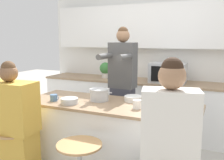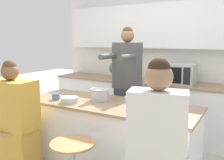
{
  "view_description": "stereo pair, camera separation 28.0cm",
  "coord_description": "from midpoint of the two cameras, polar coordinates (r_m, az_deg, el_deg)",
  "views": [
    {
      "loc": [
        1.13,
        -2.45,
        1.61
      ],
      "look_at": [
        0.0,
        0.07,
        1.15
      ],
      "focal_mm": 40.0,
      "sensor_mm": 36.0,
      "label": 1
    },
    {
      "loc": [
        1.38,
        -2.32,
        1.61
      ],
      "look_at": [
        0.0,
        0.07,
        1.15
      ],
      "focal_mm": 40.0,
      "sensor_mm": 36.0,
      "label": 2
    }
  ],
  "objects": [
    {
      "name": "back_counter",
      "position": [
        4.3,
        6.31,
        -6.19
      ],
      "size": [
        3.76,
        0.65,
        0.91
      ],
      "color": "white",
      "rests_on": "ground_plane"
    },
    {
      "name": "potted_plant",
      "position": [
        4.49,
        -3.29,
        2.47
      ],
      "size": [
        0.21,
        0.21,
        0.28
      ],
      "color": "beige",
      "rests_on": "back_counter"
    },
    {
      "name": "coffee_cup_near",
      "position": [
        2.56,
        2.65,
        -5.61
      ],
      "size": [
        0.12,
        0.09,
        0.09
      ],
      "color": "white",
      "rests_on": "kitchen_island"
    },
    {
      "name": "fruit_bowl",
      "position": [
        2.82,
        -12.54,
        -4.71
      ],
      "size": [
        0.19,
        0.19,
        0.06
      ],
      "color": "#B7BABC",
      "rests_on": "kitchen_island"
    },
    {
      "name": "microwave",
      "position": [
        4.05,
        10.73,
        1.6
      ],
      "size": [
        0.56,
        0.38,
        0.32
      ],
      "color": "#B2B5B7",
      "rests_on": "back_counter"
    },
    {
      "name": "person_wrapped_blanket",
      "position": [
        2.84,
        -24.46,
        -11.11
      ],
      "size": [
        0.53,
        0.33,
        1.4
      ],
      "rotation": [
        0.0,
        0.0,
        0.09
      ],
      "color": "gold",
      "rests_on": "ground_plane"
    },
    {
      "name": "wall_back",
      "position": [
        4.45,
        7.81,
        8.45
      ],
      "size": [
        4.06,
        0.22,
        2.7
      ],
      "color": "silver",
      "rests_on": "ground_plane"
    },
    {
      "name": "person_cooking",
      "position": [
        3.42,
        0.05,
        -2.79
      ],
      "size": [
        0.35,
        0.56,
        1.77
      ],
      "rotation": [
        0.0,
        0.0,
        -0.01
      ],
      "color": "#383842",
      "rests_on": "ground_plane"
    },
    {
      "name": "kitchen_island",
      "position": [
        2.93,
        -3.42,
        -13.76
      ],
      "size": [
        1.98,
        0.74,
        0.9
      ],
      "color": "black",
      "rests_on": "ground_plane"
    },
    {
      "name": "cooking_pot",
      "position": [
        2.89,
        -5.7,
        -3.4
      ],
      "size": [
        0.31,
        0.23,
        0.14
      ],
      "color": "#B7BABC",
      "rests_on": "kitchen_island"
    },
    {
      "name": "bar_stool_leftmost",
      "position": [
        2.96,
        -23.77,
        -15.59
      ],
      "size": [
        0.41,
        0.41,
        0.68
      ],
      "color": "tan",
      "rests_on": "ground_plane"
    },
    {
      "name": "coffee_cup_far",
      "position": [
        2.98,
        -15.81,
        -3.96
      ],
      "size": [
        0.12,
        0.09,
        0.08
      ],
      "color": "#4C7099",
      "rests_on": "kitchen_island"
    },
    {
      "name": "banana_bunch",
      "position": [
        2.72,
        9.03,
        -5.38
      ],
      "size": [
        0.14,
        0.1,
        0.04
      ],
      "color": "yellow",
      "rests_on": "kitchen_island"
    },
    {
      "name": "mixing_bowl_steel",
      "position": [
        2.87,
        2.13,
        -4.27
      ],
      "size": [
        0.21,
        0.21,
        0.06
      ],
      "color": "white",
      "rests_on": "kitchen_island"
    }
  ]
}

